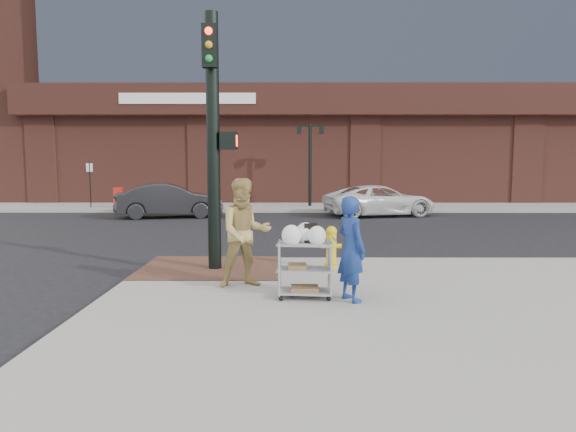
{
  "coord_description": "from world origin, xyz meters",
  "views": [
    {
      "loc": [
        1.01,
        -9.36,
        2.27
      ],
      "look_at": [
        0.97,
        0.45,
        1.25
      ],
      "focal_mm": 32.0,
      "sensor_mm": 36.0,
      "label": 1
    }
  ],
  "objects_px": {
    "utility_cart": "(305,264)",
    "fire_hydrant": "(331,247)",
    "woman_blue": "(351,249)",
    "sedan_dark": "(170,200)",
    "traffic_signal_pole": "(214,134)",
    "minivan_white": "(380,201)",
    "lamp_post": "(310,156)",
    "pedestrian_tan": "(245,233)"
  },
  "relations": [
    {
      "from": "lamp_post",
      "to": "woman_blue",
      "type": "distance_m",
      "value": 17.68
    },
    {
      "from": "traffic_signal_pole",
      "to": "minivan_white",
      "type": "xyz_separation_m",
      "value": [
        5.34,
        11.77,
        -2.17
      ]
    },
    {
      "from": "pedestrian_tan",
      "to": "utility_cart",
      "type": "xyz_separation_m",
      "value": [
        1.0,
        -0.77,
        -0.39
      ]
    },
    {
      "from": "lamp_post",
      "to": "minivan_white",
      "type": "bearing_deg",
      "value": -50.37
    },
    {
      "from": "fire_hydrant",
      "to": "lamp_post",
      "type": "bearing_deg",
      "value": 89.4
    },
    {
      "from": "traffic_signal_pole",
      "to": "woman_blue",
      "type": "relative_size",
      "value": 3.09
    },
    {
      "from": "woman_blue",
      "to": "sedan_dark",
      "type": "relative_size",
      "value": 0.37
    },
    {
      "from": "sedan_dark",
      "to": "traffic_signal_pole",
      "type": "bearing_deg",
      "value": -174.33
    },
    {
      "from": "utility_cart",
      "to": "fire_hydrant",
      "type": "xyz_separation_m",
      "value": [
        0.6,
        2.29,
        -0.1
      ]
    },
    {
      "from": "minivan_white",
      "to": "utility_cart",
      "type": "relative_size",
      "value": 4.02
    },
    {
      "from": "traffic_signal_pole",
      "to": "minivan_white",
      "type": "relative_size",
      "value": 1.05
    },
    {
      "from": "woman_blue",
      "to": "minivan_white",
      "type": "distance_m",
      "value": 14.45
    },
    {
      "from": "woman_blue",
      "to": "lamp_post",
      "type": "bearing_deg",
      "value": -27.89
    },
    {
      "from": "pedestrian_tan",
      "to": "minivan_white",
      "type": "relative_size",
      "value": 0.39
    },
    {
      "from": "traffic_signal_pole",
      "to": "woman_blue",
      "type": "distance_m",
      "value": 3.88
    },
    {
      "from": "traffic_signal_pole",
      "to": "pedestrian_tan",
      "type": "xyz_separation_m",
      "value": [
        0.72,
        -1.46,
        -1.75
      ]
    },
    {
      "from": "fire_hydrant",
      "to": "woman_blue",
      "type": "bearing_deg",
      "value": -87.51
    },
    {
      "from": "woman_blue",
      "to": "pedestrian_tan",
      "type": "height_order",
      "value": "pedestrian_tan"
    },
    {
      "from": "sedan_dark",
      "to": "fire_hydrant",
      "type": "relative_size",
      "value": 5.05
    },
    {
      "from": "minivan_white",
      "to": "traffic_signal_pole",
      "type": "bearing_deg",
      "value": 141.16
    },
    {
      "from": "pedestrian_tan",
      "to": "sedan_dark",
      "type": "xyz_separation_m",
      "value": [
        -4.23,
        12.57,
        -0.37
      ]
    },
    {
      "from": "pedestrian_tan",
      "to": "fire_hydrant",
      "type": "bearing_deg",
      "value": 27.32
    },
    {
      "from": "lamp_post",
      "to": "traffic_signal_pole",
      "type": "distance_m",
      "value": 15.43
    },
    {
      "from": "minivan_white",
      "to": "lamp_post",
      "type": "bearing_deg",
      "value": 25.19
    },
    {
      "from": "pedestrian_tan",
      "to": "utility_cart",
      "type": "bearing_deg",
      "value": -53.8
    },
    {
      "from": "minivan_white",
      "to": "utility_cart",
      "type": "distance_m",
      "value": 14.46
    },
    {
      "from": "minivan_white",
      "to": "woman_blue",
      "type": "bearing_deg",
      "value": 153.92
    },
    {
      "from": "utility_cart",
      "to": "fire_hydrant",
      "type": "height_order",
      "value": "utility_cart"
    },
    {
      "from": "utility_cart",
      "to": "fire_hydrant",
      "type": "distance_m",
      "value": 2.37
    },
    {
      "from": "traffic_signal_pole",
      "to": "utility_cart",
      "type": "distance_m",
      "value": 3.54
    },
    {
      "from": "traffic_signal_pole",
      "to": "pedestrian_tan",
      "type": "distance_m",
      "value": 2.39
    },
    {
      "from": "traffic_signal_pole",
      "to": "fire_hydrant",
      "type": "xyz_separation_m",
      "value": [
        2.32,
        0.06,
        -2.24
      ]
    },
    {
      "from": "sedan_dark",
      "to": "utility_cart",
      "type": "xyz_separation_m",
      "value": [
        5.23,
        -13.34,
        -0.03
      ]
    },
    {
      "from": "woman_blue",
      "to": "traffic_signal_pole",
      "type": "bearing_deg",
      "value": 17.86
    },
    {
      "from": "lamp_post",
      "to": "sedan_dark",
      "type": "distance_m",
      "value": 7.51
    },
    {
      "from": "lamp_post",
      "to": "sedan_dark",
      "type": "relative_size",
      "value": 0.92
    },
    {
      "from": "woman_blue",
      "to": "utility_cart",
      "type": "relative_size",
      "value": 1.37
    },
    {
      "from": "traffic_signal_pole",
      "to": "minivan_white",
      "type": "height_order",
      "value": "traffic_signal_pole"
    },
    {
      "from": "lamp_post",
      "to": "fire_hydrant",
      "type": "xyz_separation_m",
      "value": [
        -0.16,
        -15.16,
        -2.03
      ]
    },
    {
      "from": "sedan_dark",
      "to": "minivan_white",
      "type": "height_order",
      "value": "sedan_dark"
    },
    {
      "from": "woman_blue",
      "to": "minivan_white",
      "type": "height_order",
      "value": "woman_blue"
    },
    {
      "from": "woman_blue",
      "to": "fire_hydrant",
      "type": "relative_size",
      "value": 1.89
    }
  ]
}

